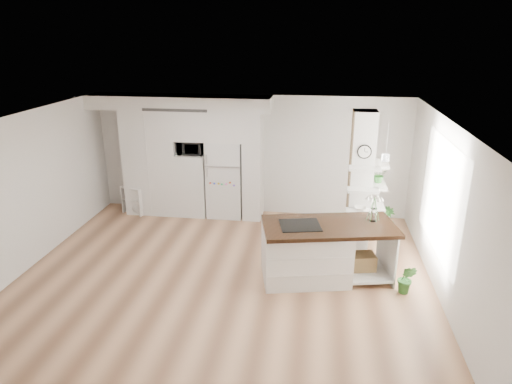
% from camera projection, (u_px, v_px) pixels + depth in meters
% --- Properties ---
extents(floor, '(7.00, 6.00, 0.01)m').
position_uv_depth(floor, '(225.00, 274.00, 7.94)').
color(floor, tan).
rests_on(floor, ground).
extents(room, '(7.04, 6.04, 2.72)m').
position_uv_depth(room, '(223.00, 172.00, 7.32)').
color(room, white).
rests_on(room, ground).
extents(cabinet_wall, '(4.00, 0.71, 2.70)m').
position_uv_depth(cabinet_wall, '(184.00, 150.00, 10.12)').
color(cabinet_wall, white).
rests_on(cabinet_wall, floor).
extents(refrigerator, '(0.78, 0.69, 1.75)m').
position_uv_depth(refrigerator, '(226.00, 178.00, 10.22)').
color(refrigerator, white).
rests_on(refrigerator, floor).
extents(column, '(0.69, 0.90, 2.70)m').
position_uv_depth(column, '(365.00, 186.00, 8.23)').
color(column, silver).
rests_on(column, floor).
extents(window, '(0.00, 2.40, 2.40)m').
position_uv_depth(window, '(441.00, 197.00, 7.26)').
color(window, white).
rests_on(window, room).
extents(pendant_light, '(0.12, 0.12, 0.10)m').
position_uv_depth(pendant_light, '(330.00, 157.00, 7.15)').
color(pendant_light, white).
rests_on(pendant_light, room).
extents(kitchen_island, '(2.34, 1.46, 1.55)m').
position_uv_depth(kitchen_island, '(313.00, 251.00, 7.65)').
color(kitchen_island, white).
rests_on(kitchen_island, floor).
extents(bookshelf, '(0.62, 0.48, 0.64)m').
position_uv_depth(bookshelf, '(136.00, 201.00, 10.51)').
color(bookshelf, white).
rests_on(bookshelf, floor).
extents(floor_plant_a, '(0.35, 0.32, 0.52)m').
position_uv_depth(floor_plant_a, '(407.00, 279.00, 7.26)').
color(floor_plant_a, '#2D6D2B').
rests_on(floor_plant_a, floor).
extents(floor_plant_b, '(0.36, 0.36, 0.53)m').
position_uv_depth(floor_plant_b, '(387.00, 219.00, 9.56)').
color(floor_plant_b, '#2D6D2B').
rests_on(floor_plant_b, floor).
extents(microwave, '(0.54, 0.37, 0.30)m').
position_uv_depth(microwave, '(191.00, 148.00, 10.04)').
color(microwave, '#2D2D2D').
rests_on(microwave, cabinet_wall).
extents(shelf_plant, '(0.27, 0.23, 0.30)m').
position_uv_depth(shelf_plant, '(379.00, 175.00, 8.30)').
color(shelf_plant, '#2D6D2B').
rests_on(shelf_plant, column).
extents(decor_bowl, '(0.22, 0.22, 0.05)m').
position_uv_depth(decor_bowl, '(360.00, 208.00, 8.14)').
color(decor_bowl, white).
rests_on(decor_bowl, column).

